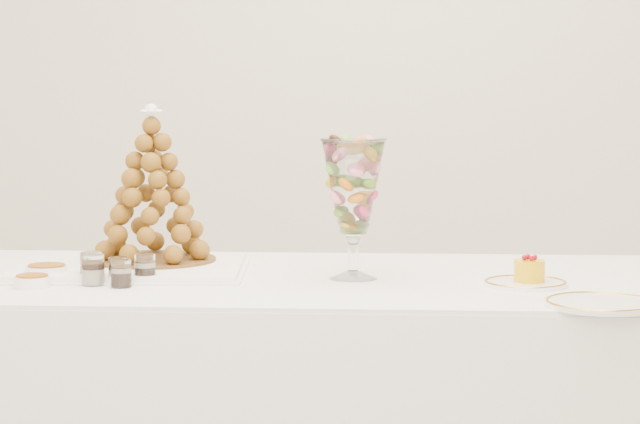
# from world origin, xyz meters

# --- Properties ---
(lace_tray) EXTENTS (0.60, 0.48, 0.02)m
(lace_tray) POSITION_xyz_m (-0.44, 0.15, 0.83)
(lace_tray) COLOR white
(lace_tray) RESTS_ON buffet_table
(macaron_vase) EXTENTS (0.15, 0.15, 0.34)m
(macaron_vase) POSITION_xyz_m (0.12, 0.11, 1.03)
(macaron_vase) COLOR white
(macaron_vase) RESTS_ON buffet_table
(cake_plate) EXTENTS (0.20, 0.20, 0.01)m
(cake_plate) POSITION_xyz_m (0.53, 0.06, 0.82)
(cake_plate) COLOR white
(cake_plate) RESTS_ON buffet_table
(spare_plate) EXTENTS (0.24, 0.24, 0.01)m
(spare_plate) POSITION_xyz_m (0.68, -0.20, 0.82)
(spare_plate) COLOR white
(spare_plate) RESTS_ON buffet_table
(verrine_a) EXTENTS (0.05, 0.05, 0.07)m
(verrine_a) POSITION_xyz_m (-0.50, 0.00, 0.85)
(verrine_a) COLOR white
(verrine_a) RESTS_ON buffet_table
(verrine_b) EXTENTS (0.06, 0.06, 0.06)m
(verrine_b) POSITION_xyz_m (-0.42, -0.03, 0.85)
(verrine_b) COLOR white
(verrine_b) RESTS_ON buffet_table
(verrine_c) EXTENTS (0.06, 0.06, 0.07)m
(verrine_c) POSITION_xyz_m (-0.36, -0.01, 0.85)
(verrine_c) COLOR white
(verrine_c) RESTS_ON buffet_table
(verrine_d) EXTENTS (0.07, 0.07, 0.07)m
(verrine_d) POSITION_xyz_m (-0.47, -0.06, 0.85)
(verrine_d) COLOR white
(verrine_d) RESTS_ON buffet_table
(verrine_e) EXTENTS (0.05, 0.05, 0.06)m
(verrine_e) POSITION_xyz_m (-0.40, -0.08, 0.85)
(verrine_e) COLOR white
(verrine_e) RESTS_ON buffet_table
(ramekin_back) EXTENTS (0.10, 0.10, 0.03)m
(ramekin_back) POSITION_xyz_m (-0.61, 0.02, 0.83)
(ramekin_back) COLOR white
(ramekin_back) RESTS_ON buffet_table
(ramekin_front) EXTENTS (0.08, 0.08, 0.03)m
(ramekin_front) POSITION_xyz_m (-0.60, -0.11, 0.83)
(ramekin_front) COLOR white
(ramekin_front) RESTS_ON buffet_table
(croquembouche) EXTENTS (0.32, 0.32, 0.40)m
(croquembouche) POSITION_xyz_m (-0.40, 0.22, 1.03)
(croquembouche) COLOR brown
(croquembouche) RESTS_ON lace_tray
(mousse_cake) EXTENTS (0.07, 0.07, 0.06)m
(mousse_cake) POSITION_xyz_m (0.54, 0.06, 0.85)
(mousse_cake) COLOR #EEB00B
(mousse_cake) RESTS_ON cake_plate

